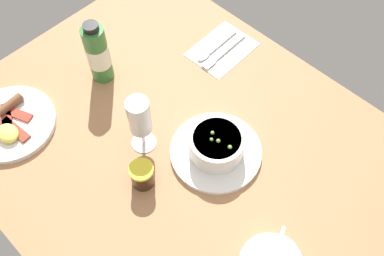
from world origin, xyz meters
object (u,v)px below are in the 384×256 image
(porridge_bowl, at_px, (216,146))
(breakfast_plate, at_px, (10,123))
(jam_jar, at_px, (142,175))
(sauce_bottle_green, at_px, (98,54))
(cutlery_setting, at_px, (221,49))
(wine_glass, at_px, (140,118))

(porridge_bowl, bearing_deg, breakfast_plate, 35.29)
(jam_jar, relative_size, breakfast_plate, 0.28)
(sauce_bottle_green, relative_size, breakfast_plate, 0.82)
(cutlery_setting, bearing_deg, wine_glass, 100.83)
(jam_jar, bearing_deg, wine_glass, -43.37)
(porridge_bowl, relative_size, cutlery_setting, 1.20)
(breakfast_plate, bearing_deg, sauce_bottle_green, -98.73)
(wine_glass, distance_m, jam_jar, 0.13)
(wine_glass, height_order, breakfast_plate, wine_glass)
(jam_jar, height_order, breakfast_plate, jam_jar)
(jam_jar, relative_size, sauce_bottle_green, 0.34)
(breakfast_plate, bearing_deg, jam_jar, -160.11)
(porridge_bowl, bearing_deg, sauce_bottle_green, 5.01)
(wine_glass, distance_m, breakfast_plate, 0.35)
(jam_jar, xyz_separation_m, breakfast_plate, (0.35, 0.13, -0.02))
(sauce_bottle_green, bearing_deg, breakfast_plate, 81.27)
(cutlery_setting, distance_m, jam_jar, 0.44)
(cutlery_setting, xyz_separation_m, wine_glass, (-0.07, 0.35, 0.10))
(wine_glass, relative_size, sauce_bottle_green, 0.89)
(porridge_bowl, relative_size, jam_jar, 3.48)
(sauce_bottle_green, bearing_deg, porridge_bowl, -174.99)
(porridge_bowl, height_order, jam_jar, porridge_bowl)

